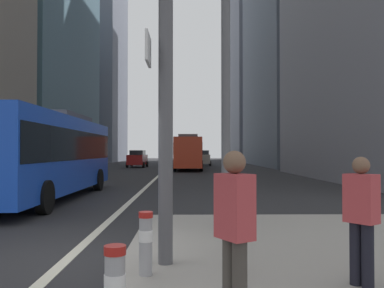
{
  "coord_description": "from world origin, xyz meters",
  "views": [
    {
      "loc": [
        2.01,
        -6.9,
        1.85
      ],
      "look_at": [
        2.62,
        31.01,
        2.51
      ],
      "focal_mm": 38.22,
      "sensor_mm": 36.0,
      "label": 1
    }
  ],
  "objects_px": {
    "car_receding_near": "(203,158)",
    "pedestrian_walking": "(361,215)",
    "traffic_signal_gantry": "(16,0)",
    "car_oncoming_mid": "(137,159)",
    "city_bus_red_receding": "(188,151)",
    "pedestrian_waiting": "(235,227)",
    "bollard_right": "(146,240)",
    "city_bus_blue_oncoming": "(47,151)"
  },
  "relations": [
    {
      "from": "car_receding_near",
      "to": "city_bus_red_receding",
      "type": "bearing_deg",
      "value": -99.9
    },
    {
      "from": "bollard_right",
      "to": "pedestrian_waiting",
      "type": "distance_m",
      "value": 1.95
    },
    {
      "from": "bollard_right",
      "to": "car_oncoming_mid",
      "type": "bearing_deg",
      "value": 96.85
    },
    {
      "from": "car_oncoming_mid",
      "to": "car_receding_near",
      "type": "height_order",
      "value": "same"
    },
    {
      "from": "traffic_signal_gantry",
      "to": "pedestrian_waiting",
      "type": "height_order",
      "value": "traffic_signal_gantry"
    },
    {
      "from": "city_bus_red_receding",
      "to": "pedestrian_waiting",
      "type": "bearing_deg",
      "value": -89.68
    },
    {
      "from": "car_oncoming_mid",
      "to": "car_receding_near",
      "type": "distance_m",
      "value": 8.94
    },
    {
      "from": "city_bus_blue_oncoming",
      "to": "city_bus_red_receding",
      "type": "bearing_deg",
      "value": 77.36
    },
    {
      "from": "city_bus_red_receding",
      "to": "pedestrian_waiting",
      "type": "xyz_separation_m",
      "value": [
        0.21,
        -36.44,
        -0.74
      ]
    },
    {
      "from": "car_oncoming_mid",
      "to": "pedestrian_waiting",
      "type": "bearing_deg",
      "value": -82.05
    },
    {
      "from": "car_receding_near",
      "to": "city_bus_blue_oncoming",
      "type": "bearing_deg",
      "value": -101.81
    },
    {
      "from": "car_receding_near",
      "to": "pedestrian_waiting",
      "type": "relative_size",
      "value": 2.56
    },
    {
      "from": "city_bus_blue_oncoming",
      "to": "bollard_right",
      "type": "height_order",
      "value": "city_bus_blue_oncoming"
    },
    {
      "from": "car_oncoming_mid",
      "to": "bollard_right",
      "type": "bearing_deg",
      "value": -83.15
    },
    {
      "from": "traffic_signal_gantry",
      "to": "car_oncoming_mid",
      "type": "bearing_deg",
      "value": 94.12
    },
    {
      "from": "city_bus_blue_oncoming",
      "to": "car_receding_near",
      "type": "height_order",
      "value": "city_bus_blue_oncoming"
    },
    {
      "from": "pedestrian_waiting",
      "to": "pedestrian_walking",
      "type": "xyz_separation_m",
      "value": [
        1.73,
        1.08,
        -0.05
      ]
    },
    {
      "from": "car_oncoming_mid",
      "to": "car_receding_near",
      "type": "bearing_deg",
      "value": 30.96
    },
    {
      "from": "car_receding_near",
      "to": "bollard_right",
      "type": "relative_size",
      "value": 5.03
    },
    {
      "from": "pedestrian_walking",
      "to": "city_bus_red_receding",
      "type": "bearing_deg",
      "value": 93.13
    },
    {
      "from": "city_bus_blue_oncoming",
      "to": "car_oncoming_mid",
      "type": "distance_m",
      "value": 31.15
    },
    {
      "from": "city_bus_red_receding",
      "to": "bollard_right",
      "type": "bearing_deg",
      "value": -91.35
    },
    {
      "from": "traffic_signal_gantry",
      "to": "pedestrian_walking",
      "type": "xyz_separation_m",
      "value": [
        4.77,
        -1.07,
        -3.09
      ]
    },
    {
      "from": "car_receding_near",
      "to": "bollard_right",
      "type": "height_order",
      "value": "car_receding_near"
    },
    {
      "from": "traffic_signal_gantry",
      "to": "bollard_right",
      "type": "distance_m",
      "value": 4.08
    },
    {
      "from": "car_receding_near",
      "to": "traffic_signal_gantry",
      "type": "relative_size",
      "value": 0.65
    },
    {
      "from": "bollard_right",
      "to": "city_bus_red_receding",
      "type": "bearing_deg",
      "value": 88.65
    },
    {
      "from": "city_bus_blue_oncoming",
      "to": "pedestrian_walking",
      "type": "xyz_separation_m",
      "value": [
        7.51,
        -10.52,
        -0.79
      ]
    },
    {
      "from": "car_receding_near",
      "to": "pedestrian_walking",
      "type": "height_order",
      "value": "car_receding_near"
    },
    {
      "from": "pedestrian_waiting",
      "to": "city_bus_blue_oncoming",
      "type": "bearing_deg",
      "value": 116.47
    },
    {
      "from": "city_bus_blue_oncoming",
      "to": "car_oncoming_mid",
      "type": "relative_size",
      "value": 2.65
    },
    {
      "from": "bollard_right",
      "to": "pedestrian_walking",
      "type": "height_order",
      "value": "pedestrian_walking"
    },
    {
      "from": "city_bus_red_receding",
      "to": "car_receding_near",
      "type": "height_order",
      "value": "city_bus_red_receding"
    },
    {
      "from": "traffic_signal_gantry",
      "to": "pedestrian_waiting",
      "type": "relative_size",
      "value": 3.94
    },
    {
      "from": "pedestrian_walking",
      "to": "pedestrian_waiting",
      "type": "bearing_deg",
      "value": -147.9
    },
    {
      "from": "traffic_signal_gantry",
      "to": "pedestrian_walking",
      "type": "bearing_deg",
      "value": -12.6
    },
    {
      "from": "bollard_right",
      "to": "pedestrian_walking",
      "type": "xyz_separation_m",
      "value": [
        2.76,
        -0.51,
        0.42
      ]
    },
    {
      "from": "traffic_signal_gantry",
      "to": "pedestrian_walking",
      "type": "relative_size",
      "value": 4.12
    },
    {
      "from": "city_bus_red_receding",
      "to": "bollard_right",
      "type": "height_order",
      "value": "city_bus_red_receding"
    },
    {
      "from": "city_bus_blue_oncoming",
      "to": "traffic_signal_gantry",
      "type": "relative_size",
      "value": 1.68
    },
    {
      "from": "city_bus_blue_oncoming",
      "to": "car_receding_near",
      "type": "relative_size",
      "value": 2.59
    },
    {
      "from": "car_receding_near",
      "to": "bollard_right",
      "type": "bearing_deg",
      "value": -93.41
    }
  ]
}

